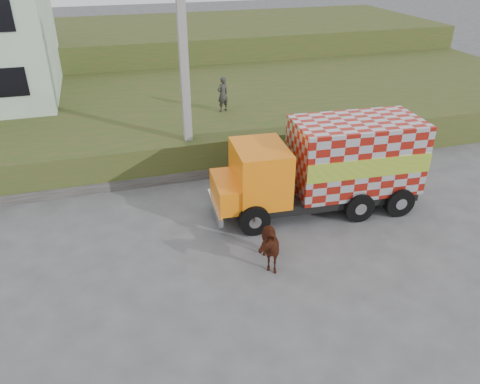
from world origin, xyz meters
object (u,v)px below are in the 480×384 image
object	(u,v)px
cargo_truck	(328,166)
cow	(266,244)
pedestrian	(223,94)
utility_pole	(185,73)

from	to	relation	value
cargo_truck	cow	distance (m)	4.05
cargo_truck	pedestrian	bearing A→B (deg)	108.94
cargo_truck	pedestrian	xyz separation A→B (m)	(-1.88, 6.82, 0.66)
utility_pole	pedestrian	distance (m)	4.03
cargo_truck	utility_pole	bearing A→B (deg)	139.30
utility_pole	cargo_truck	distance (m)	6.14
cargo_truck	pedestrian	world-z (taller)	cargo_truck
cargo_truck	cow	world-z (taller)	cargo_truck
utility_pole	pedestrian	size ratio (longest dim) A/B	5.15
utility_pole	cargo_truck	size ratio (longest dim) A/B	1.12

